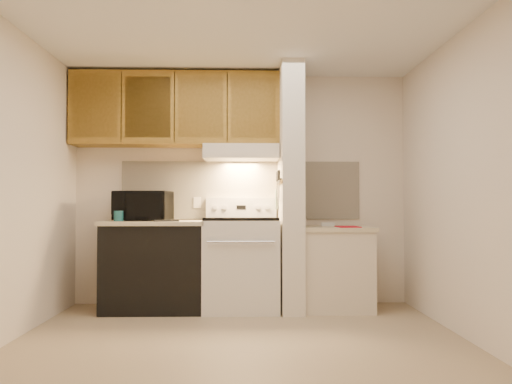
{
  "coord_description": "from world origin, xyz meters",
  "views": [
    {
      "loc": [
        0.02,
        -3.97,
        1.07
      ],
      "look_at": [
        0.14,
        0.75,
        1.2
      ],
      "focal_mm": 35.0,
      "sensor_mm": 36.0,
      "label": 1
    }
  ],
  "objects": [
    {
      "name": "knife_handle_e",
      "position": [
        0.38,
        1.25,
        1.37
      ],
      "size": [
        0.02,
        0.02,
        0.1
      ],
      "primitive_type": "cylinder",
      "color": "black",
      "rests_on": "knife_strip"
    },
    {
      "name": "cab_gap_a",
      "position": [
        -1.23,
        1.16,
        2.08
      ],
      "size": [
        0.01,
        0.01,
        0.73
      ],
      "primitive_type": "cube",
      "color": "black",
      "rests_on": "upper_cabinets"
    },
    {
      "name": "hood_lip",
      "position": [
        0.0,
        1.07,
        1.58
      ],
      "size": [
        0.78,
        0.04,
        0.06
      ],
      "primitive_type": "cube",
      "color": "beige",
      "rests_on": "range_hood"
    },
    {
      "name": "cab_door_a",
      "position": [
        -1.51,
        1.17,
        2.08
      ],
      "size": [
        0.46,
        0.01,
        0.63
      ],
      "primitive_type": "cube",
      "color": "olive",
      "rests_on": "upper_cabinets"
    },
    {
      "name": "partition_pillar",
      "position": [
        0.51,
        1.15,
        1.25
      ],
      "size": [
        0.22,
        0.7,
        2.5
      ],
      "primitive_type": "cube",
      "color": "silver",
      "rests_on": "floor"
    },
    {
      "name": "right_cab_base",
      "position": [
        0.97,
        1.15,
        0.4
      ],
      "size": [
        0.7,
        0.6,
        0.81
      ],
      "primitive_type": "cube",
      "color": "beige",
      "rests_on": "floor"
    },
    {
      "name": "floor",
      "position": [
        0.0,
        0.0,
        0.0
      ],
      "size": [
        3.6,
        3.6,
        0.0
      ],
      "primitive_type": "plane",
      "color": "tan",
      "rests_on": "ground"
    },
    {
      "name": "knife_blade_a",
      "position": [
        0.38,
        0.93,
        1.22
      ],
      "size": [
        0.01,
        0.03,
        0.16
      ],
      "primitive_type": "cube",
      "color": "silver",
      "rests_on": "knife_strip"
    },
    {
      "name": "cab_gap_c",
      "position": [
        -0.14,
        1.16,
        2.08
      ],
      "size": [
        0.01,
        0.01,
        0.73
      ],
      "primitive_type": "cube",
      "color": "black",
      "rests_on": "upper_cabinets"
    },
    {
      "name": "range_hood",
      "position": [
        0.0,
        1.28,
        1.62
      ],
      "size": [
        0.78,
        0.44,
        0.15
      ],
      "primitive_type": "cube",
      "color": "beige",
      "rests_on": "upper_cabinets"
    },
    {
      "name": "knife_blade_e",
      "position": [
        0.38,
        1.26,
        1.21
      ],
      "size": [
        0.01,
        0.04,
        0.18
      ],
      "primitive_type": "cube",
      "color": "silver",
      "rests_on": "knife_strip"
    },
    {
      "name": "range_body",
      "position": [
        0.0,
        1.16,
        0.46
      ],
      "size": [
        0.76,
        0.65,
        0.92
      ],
      "primitive_type": "cube",
      "color": "silver",
      "rests_on": "floor"
    },
    {
      "name": "cab_gap_b",
      "position": [
        -0.69,
        1.16,
        2.08
      ],
      "size": [
        0.01,
        0.01,
        0.73
      ],
      "primitive_type": "cube",
      "color": "black",
      "rests_on": "upper_cabinets"
    },
    {
      "name": "upper_cabinets",
      "position": [
        -0.69,
        1.32,
        2.08
      ],
      "size": [
        2.18,
        0.33,
        0.77
      ],
      "primitive_type": "cube",
      "color": "olive",
      "rests_on": "wall_back"
    },
    {
      "name": "knife_handle_b",
      "position": [
        0.38,
        1.02,
        1.37
      ],
      "size": [
        0.02,
        0.02,
        0.1
      ],
      "primitive_type": "cylinder",
      "color": "black",
      "rests_on": "knife_strip"
    },
    {
      "name": "range_knob_right_outer",
      "position": [
        0.28,
        1.4,
        1.05
      ],
      "size": [
        0.05,
        0.02,
        0.05
      ],
      "primitive_type": "cylinder",
      "rotation": [
        1.57,
        0.0,
        0.0
      ],
      "color": "silver",
      "rests_on": "range_backguard"
    },
    {
      "name": "wall_back",
      "position": [
        0.0,
        1.5,
        1.25
      ],
      "size": [
        3.6,
        2.5,
        0.02
      ],
      "primitive_type": "cube",
      "rotation": [
        1.57,
        0.0,
        0.0
      ],
      "color": "silver",
      "rests_on": "floor"
    },
    {
      "name": "knife_blade_b",
      "position": [
        0.38,
        1.02,
        1.21
      ],
      "size": [
        0.01,
        0.04,
        0.18
      ],
      "primitive_type": "cube",
      "color": "silver",
      "rests_on": "knife_strip"
    },
    {
      "name": "backsplash",
      "position": [
        0.0,
        1.49,
        1.24
      ],
      "size": [
        2.6,
        0.02,
        0.63
      ],
      "primitive_type": "cube",
      "color": "white",
      "rests_on": "wall_back"
    },
    {
      "name": "cab_door_b",
      "position": [
        -0.96,
        1.17,
        2.08
      ],
      "size": [
        0.46,
        0.01,
        0.63
      ],
      "primitive_type": "cube",
      "color": "olive",
      "rests_on": "upper_cabinets"
    },
    {
      "name": "wall_left",
      "position": [
        -1.8,
        0.0,
        1.25
      ],
      "size": [
        0.02,
        3.0,
        2.5
      ],
      "primitive_type": "cube",
      "color": "silver",
      "rests_on": "floor"
    },
    {
      "name": "teal_jar",
      "position": [
        -1.23,
        1.06,
        0.96
      ],
      "size": [
        0.12,
        0.12,
        0.1
      ],
      "primitive_type": "cylinder",
      "rotation": [
        0.0,
        0.0,
        0.36
      ],
      "color": "#1C5E63",
      "rests_on": "left_countertop"
    },
    {
      "name": "range_knob_right_inner",
      "position": [
        0.18,
        1.4,
        1.05
      ],
      "size": [
        0.05,
        0.02,
        0.05
      ],
      "primitive_type": "cylinder",
      "rotation": [
        1.57,
        0.0,
        0.0
      ],
      "color": "silver",
      "rests_on": "range_backguard"
    },
    {
      "name": "knife_blade_c",
      "position": [
        0.38,
        1.1,
        1.2
      ],
      "size": [
        0.01,
        0.04,
        0.2
      ],
      "primitive_type": "cube",
      "color": "silver",
      "rests_on": "knife_strip"
    },
    {
      "name": "range_knob_left_inner",
      "position": [
        -0.18,
        1.4,
        1.05
      ],
      "size": [
        0.05,
        0.02,
        0.05
      ],
      "primitive_type": "cylinder",
      "rotation": [
        1.57,
        0.0,
        0.0
      ],
      "color": "silver",
      "rests_on": "range_backguard"
    },
    {
      "name": "range_knob_left_outer",
      "position": [
        -0.28,
        1.4,
        1.05
      ],
      "size": [
        0.05,
        0.02,
        0.05
      ],
      "primitive_type": "cylinder",
      "rotation": [
        1.57,
        0.0,
        0.0
      ],
      "color": "silver",
      "rests_on": "range_backguard"
    },
    {
      "name": "outlet",
      "position": [
        -0.48,
        1.48,
        1.1
      ],
      "size": [
        0.08,
        0.01,
        0.12
      ],
      "primitive_type": "cube",
      "color": "beige",
      "rests_on": "backsplash"
    },
    {
      "name": "ceiling",
      "position": [
        0.0,
        0.0,
        2.5
      ],
      "size": [
        3.6,
        3.6,
        0.0
      ],
      "primitive_type": "plane",
      "rotation": [
        3.14,
        0.0,
        0.0
      ],
      "color": "white",
      "rests_on": "wall_back"
    },
    {
      "name": "oven_window",
      "position": [
        0.0,
        0.84,
        0.5
      ],
      "size": [
        0.5,
        0.01,
        0.3
      ],
      "primitive_type": "cube",
      "color": "black",
      "rests_on": "range_body"
    },
    {
      "name": "right_countertop",
      "position": [
        0.97,
        1.15,
        0.83
      ],
      "size": [
        0.74,
        0.64,
        0.04
      ],
      "primitive_type": "cube",
      "color": "beige",
      "rests_on": "right_cab_base"
    },
    {
      "name": "cab_door_d",
      "position": [
        0.13,
        1.17,
        2.08
      ],
      "size": [
        0.46,
        0.01,
        0.63
      ],
      "primitive_type": "cube",
      "color": "olive",
      "rests_on": "upper_cabinets"
    },
    {
      "name": "pillar_trim",
      "position": [
        0.39,
        1.15,
        1.3
      ],
      "size": [
        0.01,
        0.7,
        0.04
      ],
      "primitive_type": "cube",
      "color": "olive",
      "rests_on": "partition_pillar"
    },
    {
      "name": "microwave",
      "position": [
        -1.02,
        1.24,
        1.06
      ],
      "size": [
        0.59,
        0.43,
        0.31
      ],
      "primitive_type": "imported",
      "rotation": [
        0.0,
        0.0,
        -0.11
      ],
      "color": "black",
      "rests_on": "left_countertop"
    },
    {
      "name": "dishwasher_front",
      "position": [
        -0.88,
        1.17,
        0.43
      ],
      "size": [
        1.0,
        0.63,
        0.87
      ],
      "primitive_type": "cube",
      "color": "black",
      "rests_on": "floor"
    },
    {
      "name": "knife_handle_a",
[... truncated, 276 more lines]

